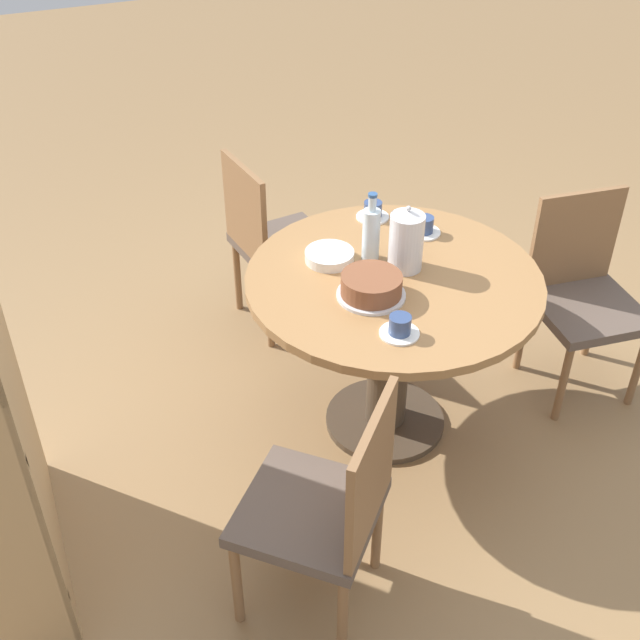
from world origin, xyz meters
TOP-DOWN VIEW (x-y plane):
  - ground_plane at (0.00, 0.00)m, footprint 14.00×14.00m
  - dining_table at (0.00, 0.00)m, footprint 1.12×1.12m
  - chair_a at (-0.69, 0.57)m, footprint 0.59×0.59m
  - chair_b at (-0.05, -0.90)m, footprint 0.47×0.47m
  - chair_c at (0.88, 0.17)m, footprint 0.47×0.47m
  - coffee_pot at (0.04, -0.06)m, footprint 0.13×0.13m
  - water_bottle at (0.15, 0.03)m, footprint 0.07×0.07m
  - cake_main at (-0.08, 0.14)m, footprint 0.25×0.25m
  - cup_a at (0.43, -0.12)m, footprint 0.14×0.14m
  - cup_b at (0.24, -0.26)m, footprint 0.14×0.14m
  - cup_c at (-0.32, 0.15)m, footprint 0.14×0.14m
  - plate_stack at (0.20, 0.18)m, footprint 0.19×0.19m

SIDE VIEW (x-z plane):
  - ground_plane at x=0.00m, z-range 0.00..0.00m
  - chair_a at x=-0.69m, z-range 0.03..0.90m
  - chair_b at x=-0.05m, z-range 0.03..0.90m
  - chair_c at x=0.88m, z-range 0.03..0.90m
  - dining_table at x=0.00m, z-range 0.18..0.93m
  - plate_stack at x=0.20m, z-range 0.75..0.79m
  - cup_a at x=0.43m, z-range 0.74..0.82m
  - cup_b at x=0.24m, z-range 0.74..0.82m
  - cup_c at x=-0.32m, z-range 0.74..0.82m
  - cake_main at x=-0.08m, z-range 0.75..0.84m
  - water_bottle at x=0.15m, z-range 0.72..1.00m
  - coffee_pot at x=0.04m, z-range 0.74..1.00m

